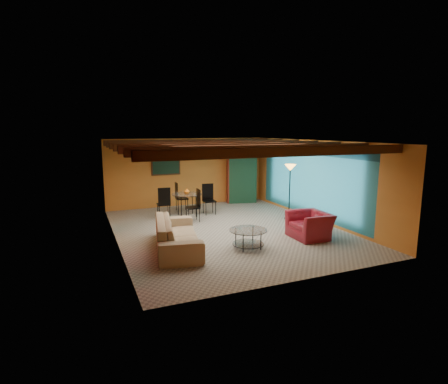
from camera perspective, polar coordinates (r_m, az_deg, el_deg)
name	(u,v)px	position (r m, az deg, el deg)	size (l,w,h in m)	color
room	(225,153)	(10.65, 0.19, 6.35)	(6.52, 8.01, 2.71)	#9C988B
sofa	(177,234)	(9.24, -7.52, -6.75)	(2.68, 1.05, 0.78)	tan
armchair	(310,225)	(10.38, 13.66, -5.21)	(1.13, 0.99, 0.74)	maroon
coffee_table	(248,239)	(9.29, 3.91, -7.50)	(0.98, 0.98, 0.50)	white
dining_table	(187,201)	(12.63, -6.00, -1.40)	(2.13, 2.13, 1.11)	white
armoire	(240,179)	(14.95, 2.61, 2.11)	(1.13, 0.55, 1.98)	maroon
floor_lamp	(290,192)	(12.29, 10.51, 0.04)	(0.38, 0.38, 1.90)	black
ceiling_fan	(227,153)	(10.55, 0.42, 6.31)	(1.50, 1.50, 0.44)	#472614
painting	(166,166)	(14.09, -9.34, 4.21)	(1.05, 0.03, 0.65)	black
potted_plant	(240,150)	(14.83, 2.65, 6.75)	(0.41, 0.35, 0.45)	#26661E
vase	(187,182)	(12.52, -6.05, 1.55)	(0.20, 0.20, 0.20)	orange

